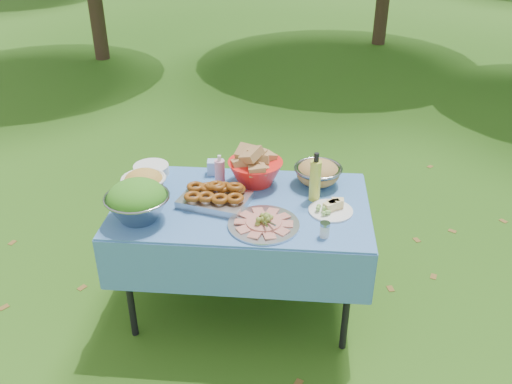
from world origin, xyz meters
TOP-DOWN VIEW (x-y plane):
  - ground at (0.00, 0.00)m, footprint 80.00×80.00m
  - picnic_table at (0.00, 0.00)m, footprint 1.46×0.86m
  - salad_bowl at (-0.54, -0.22)m, footprint 0.38×0.38m
  - pasta_bowl_white at (-0.59, 0.08)m, footprint 0.29×0.29m
  - plate_stack at (-0.61, 0.31)m, footprint 0.29×0.29m
  - wipes_box at (-0.21, 0.35)m, footprint 0.10×0.08m
  - sanitizer_bottle at (-0.16, 0.25)m, footprint 0.08×0.08m
  - bread_bowl at (0.06, 0.25)m, footprint 0.40×0.40m
  - pasta_bowl_steel at (0.44, 0.28)m, footprint 0.38×0.38m
  - fried_tray at (-0.15, -0.01)m, footprint 0.44×0.36m
  - charcuterie_platter at (0.14, -0.23)m, footprint 0.51×0.51m
  - oil_bottle at (0.42, 0.08)m, footprint 0.08×0.08m
  - cheese_plate at (0.51, -0.05)m, footprint 0.26×0.26m
  - shaker at (0.47, -0.30)m, footprint 0.07×0.07m

SIDE VIEW (x-z plane):
  - ground at x=0.00m, z-range 0.00..0.00m
  - picnic_table at x=0.00m, z-range 0.00..0.76m
  - plate_stack at x=-0.61m, z-range 0.76..0.82m
  - cheese_plate at x=0.51m, z-range 0.76..0.83m
  - shaker at x=0.47m, z-range 0.76..0.85m
  - charcuterie_platter at x=0.14m, z-range 0.76..0.85m
  - fried_tray at x=-0.15m, z-range 0.76..0.85m
  - wipes_box at x=-0.21m, z-range 0.76..0.85m
  - pasta_bowl_white at x=-0.59m, z-range 0.76..0.91m
  - pasta_bowl_steel at x=0.44m, z-range 0.76..0.91m
  - sanitizer_bottle at x=-0.16m, z-range 0.76..0.94m
  - bread_bowl at x=0.06m, z-range 0.76..0.98m
  - salad_bowl at x=-0.54m, z-range 0.76..0.99m
  - oil_bottle at x=0.42m, z-range 0.76..1.06m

